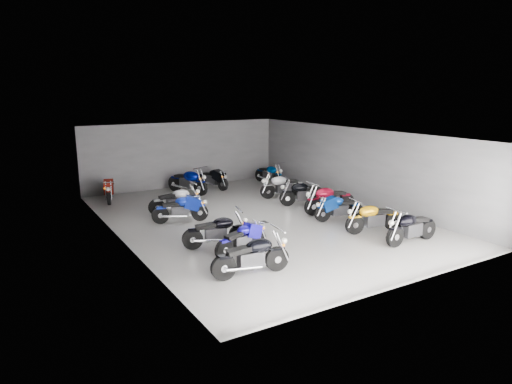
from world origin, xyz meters
TOP-DOWN VIEW (x-y plane):
  - ground at (0.00, 0.00)m, footprint 14.00×14.00m
  - wall_back at (0.00, 7.00)m, footprint 10.00×0.10m
  - wall_left at (-5.00, 0.00)m, footprint 0.10×14.00m
  - wall_right at (5.00, 0.00)m, footprint 0.10×14.00m
  - ceiling at (0.00, 0.00)m, footprint 10.00×14.00m
  - drain_grate at (0.00, -0.50)m, footprint 0.32×0.32m
  - motorcycle_left_a at (-2.82, -4.49)m, footprint 2.19×0.50m
  - motorcycle_left_b at (-2.25, -2.96)m, footprint 1.90×0.54m
  - motorcycle_left_c at (-2.63, -2.03)m, footprint 2.06×0.66m
  - motorcycle_left_e at (-2.56, 1.08)m, footprint 2.02×0.71m
  - motorcycle_left_f at (-2.26, 2.34)m, footprint 2.13×0.45m
  - motorcycle_right_a at (2.80, -4.86)m, footprint 2.16×0.42m
  - motorcycle_right_b at (2.59, -3.45)m, footprint 2.12×0.67m
  - motorcycle_right_c at (2.55, -1.71)m, footprint 1.95×0.61m
  - motorcycle_right_d at (2.91, -0.73)m, footprint 2.31×0.49m
  - motorcycle_right_e at (2.81, 0.74)m, footprint 2.05×1.01m
  - motorcycle_right_f at (2.85, 2.40)m, footprint 2.18×0.64m
  - motorcycle_back_a at (-4.01, 5.72)m, footprint 0.75×2.13m
  - motorcycle_back_c at (-0.51, 5.34)m, footprint 1.08×2.27m
  - motorcycle_back_d at (0.97, 5.72)m, footprint 0.73×2.04m
  - motorcycle_back_f at (4.00, 5.35)m, footprint 0.48×2.12m

SIDE VIEW (x-z plane):
  - ground at x=0.00m, z-range 0.00..0.00m
  - drain_grate at x=0.00m, z-range 0.00..0.01m
  - motorcycle_left_b at x=-2.25m, z-range 0.04..0.88m
  - motorcycle_right_c at x=2.55m, z-range 0.04..0.91m
  - motorcycle_left_e at x=-2.56m, z-range 0.04..0.95m
  - motorcycle_back_d at x=0.97m, z-range 0.04..0.96m
  - motorcycle_left_c at x=-2.63m, z-range 0.04..0.96m
  - motorcycle_back_f at x=4.00m, z-range 0.04..0.97m
  - motorcycle_left_f at x=-2.26m, z-range 0.04..0.98m
  - motorcycle_right_b at x=2.59m, z-range 0.04..0.99m
  - motorcycle_right_a at x=2.80m, z-range 0.04..0.99m
  - motorcycle_right_e at x=2.81m, z-range 0.04..1.00m
  - motorcycle_back_a at x=-4.01m, z-range 0.04..1.00m
  - motorcycle_left_a at x=-2.82m, z-range 0.04..1.01m
  - motorcycle_right_f at x=2.85m, z-range 0.04..1.01m
  - motorcycle_right_d at x=2.91m, z-range 0.05..1.06m
  - motorcycle_back_c at x=-0.51m, z-range 0.05..1.10m
  - wall_back at x=0.00m, z-range 0.00..3.20m
  - wall_left at x=-5.00m, z-range 0.00..3.20m
  - wall_right at x=5.00m, z-range 0.00..3.20m
  - ceiling at x=0.00m, z-range 3.20..3.24m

